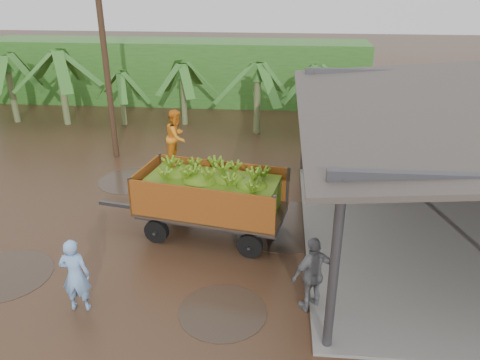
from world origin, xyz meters
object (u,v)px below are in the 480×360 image
at_px(banana_trailer, 211,194).
at_px(man_grey, 313,274).
at_px(utility_pole, 105,59).
at_px(man_blue, 75,275).

bearing_deg(banana_trailer, man_grey, -37.56).
xyz_separation_m(man_grey, utility_pole, (-7.85, 9.21, 3.15)).
height_order(man_grey, utility_pole, utility_pole).
distance_m(man_blue, utility_pole, 10.49).
bearing_deg(utility_pole, banana_trailer, -50.18).
bearing_deg(banana_trailer, utility_pole, 140.77).
bearing_deg(banana_trailer, man_blue, -114.15).
xyz_separation_m(man_blue, man_grey, (5.45, 0.49, 0.02)).
height_order(man_blue, man_grey, man_grey).
distance_m(banana_trailer, utility_pole, 8.29).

